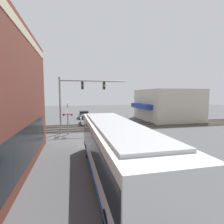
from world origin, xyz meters
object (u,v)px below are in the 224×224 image
(pedestrian_near_bus, at_px, (149,161))
(crossing_signal, at_px, (68,115))
(city_bus, at_px, (115,148))
(parked_car_white, at_px, (87,120))
(parked_car_grey, at_px, (84,115))

(pedestrian_near_bus, bearing_deg, crossing_signal, 21.44)
(city_bus, bearing_deg, parked_car_white, -0.00)
(pedestrian_near_bus, bearing_deg, parked_car_white, 5.98)
(crossing_signal, bearing_deg, parked_car_grey, -10.89)
(crossing_signal, height_order, pedestrian_near_bus, crossing_signal)
(parked_car_white, relative_size, parked_car_grey, 0.98)
(crossing_signal, relative_size, parked_car_white, 0.80)
(city_bus, relative_size, pedestrian_near_bus, 6.70)
(parked_car_grey, relative_size, pedestrian_near_bus, 2.84)
(city_bus, xyz_separation_m, crossing_signal, (11.62, 2.69, 0.58))
(crossing_signal, bearing_deg, pedestrian_near_bus, -158.56)
(city_bus, relative_size, parked_car_white, 2.41)
(crossing_signal, xyz_separation_m, pedestrian_near_bus, (-11.76, -4.62, -1.42))
(crossing_signal, distance_m, parked_car_white, 7.40)
(crossing_signal, xyz_separation_m, parked_car_white, (6.70, -2.69, -1.61))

